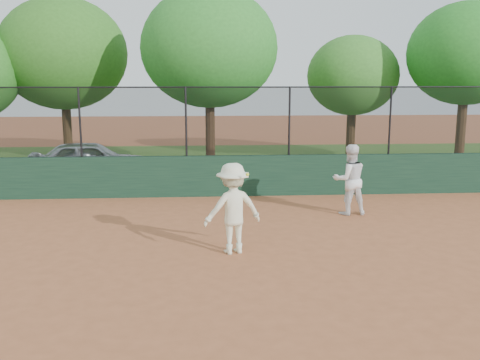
{
  "coord_description": "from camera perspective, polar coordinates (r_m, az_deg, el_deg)",
  "views": [
    {
      "loc": [
        0.01,
        -9.47,
        3.44
      ],
      "look_at": [
        0.8,
        2.2,
        1.2
      ],
      "focal_mm": 40.0,
      "sensor_mm": 36.0,
      "label": 1
    }
  ],
  "objects": [
    {
      "name": "tree_1",
      "position": [
        23.0,
        -18.38,
        12.64
      ],
      "size": [
        5.14,
        4.67,
        6.6
      ],
      "color": "#452D17",
      "rests_on": "ground"
    },
    {
      "name": "ground",
      "position": [
        10.07,
        -3.74,
        -9.15
      ],
      "size": [
        80.0,
        80.0,
        0.0
      ],
      "primitive_type": "plane",
      "color": "#AE5F38",
      "rests_on": "ground"
    },
    {
      "name": "tree_3",
      "position": [
        22.37,
        11.95,
        10.81
      ],
      "size": [
        3.7,
        3.36,
        5.13
      ],
      "color": "#412A15",
      "rests_on": "ground"
    },
    {
      "name": "grass_strip",
      "position": [
        21.74,
        -3.86,
        1.72
      ],
      "size": [
        36.0,
        12.0,
        0.01
      ],
      "primitive_type": "cube",
      "color": "#2D5119",
      "rests_on": "ground"
    },
    {
      "name": "tree_2",
      "position": [
        19.81,
        -3.29,
        13.85
      ],
      "size": [
        4.96,
        4.51,
        6.64
      ],
      "color": "#412917",
      "rests_on": "ground"
    },
    {
      "name": "tree_4",
      "position": [
        22.22,
        23.03,
        12.26
      ],
      "size": [
        4.43,
        4.03,
        6.24
      ],
      "color": "#492F1A",
      "rests_on": "ground"
    },
    {
      "name": "fence_assembly",
      "position": [
        15.51,
        -4.03,
        6.37
      ],
      "size": [
        26.0,
        0.06,
        2.0
      ],
      "color": "black",
      "rests_on": "back_wall"
    },
    {
      "name": "parked_car",
      "position": [
        18.91,
        -15.64,
        2.04
      ],
      "size": [
        4.16,
        2.17,
        1.35
      ],
      "primitive_type": "imported",
      "rotation": [
        0.0,
        0.0,
        1.72
      ],
      "color": "#B6BCC1",
      "rests_on": "ground"
    },
    {
      "name": "player_second",
      "position": [
        13.85,
        11.6,
        0.05
      ],
      "size": [
        0.94,
        0.76,
        1.8
      ],
      "primitive_type": "imported",
      "rotation": [
        0.0,
        0.0,
        3.24
      ],
      "color": "white",
      "rests_on": "ground"
    },
    {
      "name": "back_wall",
      "position": [
        15.72,
        -3.85,
        0.41
      ],
      "size": [
        26.0,
        0.2,
        1.2
      ],
      "primitive_type": "cube",
      "color": "#1B3B27",
      "rests_on": "ground"
    },
    {
      "name": "player_main",
      "position": [
        10.56,
        -0.78,
        -3.05
      ],
      "size": [
        1.31,
        0.97,
        1.81
      ],
      "color": "#EBEDC9",
      "rests_on": "ground"
    }
  ]
}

